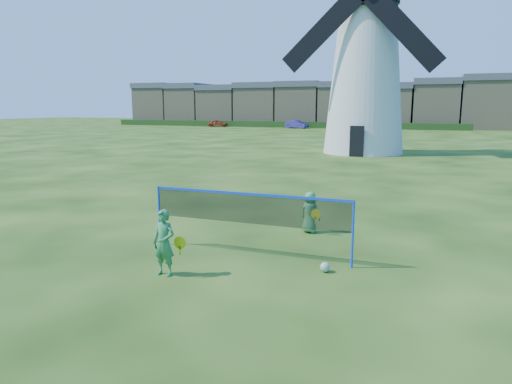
{
  "coord_description": "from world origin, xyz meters",
  "views": [
    {
      "loc": [
        4.29,
        -10.04,
        3.58
      ],
      "look_at": [
        0.2,
        0.5,
        1.5
      ],
      "focal_mm": 32.88,
      "sensor_mm": 36.0,
      "label": 1
    }
  ],
  "objects_px": {
    "windmill": "(366,69)",
    "badminton_net": "(248,210)",
    "player_girl": "(164,243)",
    "car_right": "(297,124)",
    "player_boy": "(310,212)",
    "play_ball": "(325,267)",
    "car_left": "(218,123)"
  },
  "relations": [
    {
      "from": "windmill",
      "to": "badminton_net",
      "type": "xyz_separation_m",
      "value": [
        1.27,
        -26.54,
        -5.17
      ]
    },
    {
      "from": "player_girl",
      "to": "car_right",
      "type": "height_order",
      "value": "player_girl"
    },
    {
      "from": "windmill",
      "to": "car_right",
      "type": "relative_size",
      "value": 4.49
    },
    {
      "from": "player_boy",
      "to": "player_girl",
      "type": "bearing_deg",
      "value": 80.75
    },
    {
      "from": "player_boy",
      "to": "play_ball",
      "type": "xyz_separation_m",
      "value": [
        1.15,
        -3.06,
        -0.48
      ]
    },
    {
      "from": "play_ball",
      "to": "car_right",
      "type": "xyz_separation_m",
      "value": [
        -19.43,
        64.18,
        0.53
      ]
    },
    {
      "from": "car_right",
      "to": "car_left",
      "type": "bearing_deg",
      "value": 104.51
    },
    {
      "from": "car_left",
      "to": "car_right",
      "type": "distance_m",
      "value": 14.33
    },
    {
      "from": "badminton_net",
      "to": "player_girl",
      "type": "xyz_separation_m",
      "value": [
        -1.16,
        -1.91,
        -0.42
      ]
    },
    {
      "from": "windmill",
      "to": "car_right",
      "type": "xyz_separation_m",
      "value": [
        -16.16,
        37.16,
        -5.67
      ]
    },
    {
      "from": "car_left",
      "to": "car_right",
      "type": "relative_size",
      "value": 0.9
    },
    {
      "from": "windmill",
      "to": "play_ball",
      "type": "distance_m",
      "value": 27.92
    },
    {
      "from": "player_boy",
      "to": "car_left",
      "type": "height_order",
      "value": "car_left"
    },
    {
      "from": "play_ball",
      "to": "badminton_net",
      "type": "bearing_deg",
      "value": 166.51
    },
    {
      "from": "windmill",
      "to": "badminton_net",
      "type": "distance_m",
      "value": 27.07
    },
    {
      "from": "windmill",
      "to": "player_girl",
      "type": "distance_m",
      "value": 28.99
    },
    {
      "from": "windmill",
      "to": "play_ball",
      "type": "bearing_deg",
      "value": -83.1
    },
    {
      "from": "player_boy",
      "to": "car_right",
      "type": "bearing_deg",
      "value": -58.39
    },
    {
      "from": "play_ball",
      "to": "player_boy",
      "type": "bearing_deg",
      "value": 110.58
    },
    {
      "from": "car_left",
      "to": "windmill",
      "type": "bearing_deg",
      "value": -151.4
    },
    {
      "from": "player_boy",
      "to": "windmill",
      "type": "bearing_deg",
      "value": -69.98
    },
    {
      "from": "windmill",
      "to": "badminton_net",
      "type": "relative_size",
      "value": 3.45
    },
    {
      "from": "car_left",
      "to": "car_right",
      "type": "height_order",
      "value": "car_right"
    },
    {
      "from": "windmill",
      "to": "play_ball",
      "type": "height_order",
      "value": "windmill"
    },
    {
      "from": "player_boy",
      "to": "car_left",
      "type": "bearing_deg",
      "value": -47.08
    },
    {
      "from": "windmill",
      "to": "player_boy",
      "type": "bearing_deg",
      "value": -84.94
    },
    {
      "from": "player_girl",
      "to": "player_boy",
      "type": "distance_m",
      "value": 4.92
    },
    {
      "from": "badminton_net",
      "to": "player_boy",
      "type": "distance_m",
      "value": 2.77
    },
    {
      "from": "play_ball",
      "to": "player_girl",
      "type": "bearing_deg",
      "value": -155.74
    },
    {
      "from": "car_left",
      "to": "play_ball",
      "type": "bearing_deg",
      "value": -162.91
    },
    {
      "from": "badminton_net",
      "to": "car_left",
      "type": "relative_size",
      "value": 1.44
    },
    {
      "from": "badminton_net",
      "to": "play_ball",
      "type": "xyz_separation_m",
      "value": [
        2.0,
        -0.48,
        -1.03
      ]
    }
  ]
}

